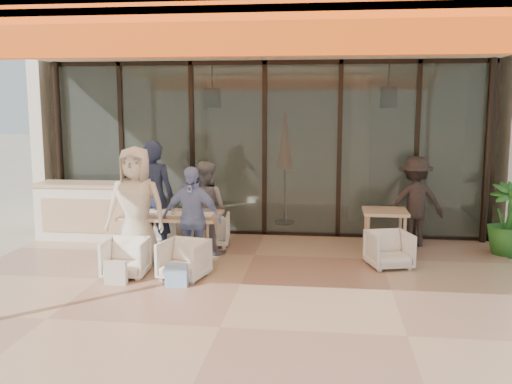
# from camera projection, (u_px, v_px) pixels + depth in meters

# --- Properties ---
(ground) EXTENTS (70.00, 70.00, 0.00)m
(ground) POSITION_uv_depth(u_px,v_px,m) (241.00, 286.00, 7.70)
(ground) COLOR #C6B293
(ground) RESTS_ON ground
(terrace_floor) EXTENTS (8.00, 6.00, 0.01)m
(terrace_floor) POSITION_uv_depth(u_px,v_px,m) (241.00, 286.00, 7.70)
(terrace_floor) COLOR tan
(terrace_floor) RESTS_ON ground
(terrace_structure) EXTENTS (8.00, 6.00, 3.40)m
(terrace_structure) POSITION_uv_depth(u_px,v_px,m) (236.00, 36.00, 6.94)
(terrace_structure) COLOR silver
(terrace_structure) RESTS_ON ground
(glass_storefront) EXTENTS (8.08, 0.10, 3.20)m
(glass_storefront) POSITION_uv_depth(u_px,v_px,m) (265.00, 150.00, 10.39)
(glass_storefront) COLOR #9EADA3
(glass_storefront) RESTS_ON ground
(interior_block) EXTENTS (9.05, 3.62, 3.52)m
(interior_block) POSITION_uv_depth(u_px,v_px,m) (276.00, 113.00, 12.56)
(interior_block) COLOR silver
(interior_block) RESTS_ON ground
(host_counter) EXTENTS (1.85, 0.65, 1.04)m
(host_counter) POSITION_uv_depth(u_px,v_px,m) (90.00, 211.00, 10.24)
(host_counter) COLOR silver
(host_counter) RESTS_ON ground
(dining_table) EXTENTS (1.50, 0.90, 0.93)m
(dining_table) POSITION_uv_depth(u_px,v_px,m) (172.00, 217.00, 8.88)
(dining_table) COLOR #D7B083
(dining_table) RESTS_ON ground
(chair_far_left) EXTENTS (0.60, 0.57, 0.60)m
(chair_far_left) POSITION_uv_depth(u_px,v_px,m) (164.00, 228.00, 9.91)
(chair_far_left) COLOR white
(chair_far_left) RESTS_ON ground
(chair_far_right) EXTENTS (0.68, 0.64, 0.64)m
(chair_far_right) POSITION_uv_depth(u_px,v_px,m) (211.00, 228.00, 9.81)
(chair_far_right) COLOR white
(chair_far_right) RESTS_ON ground
(chair_near_left) EXTENTS (0.62, 0.59, 0.61)m
(chair_near_left) POSITION_uv_depth(u_px,v_px,m) (126.00, 256.00, 8.05)
(chair_near_left) COLOR white
(chair_near_left) RESTS_ON ground
(chair_near_right) EXTENTS (0.71, 0.68, 0.62)m
(chair_near_right) POSITION_uv_depth(u_px,v_px,m) (184.00, 258.00, 7.94)
(chair_near_right) COLOR white
(chair_near_right) RESTS_ON ground
(diner_navy) EXTENTS (0.70, 0.48, 1.85)m
(diner_navy) POSITION_uv_depth(u_px,v_px,m) (154.00, 197.00, 9.32)
(diner_navy) COLOR #1A233B
(diner_navy) RESTS_ON ground
(diner_grey) EXTENTS (0.86, 0.74, 1.52)m
(diner_grey) POSITION_uv_depth(u_px,v_px,m) (204.00, 208.00, 9.25)
(diner_grey) COLOR #5C5C61
(diner_grey) RESTS_ON ground
(diner_cream) EXTENTS (0.90, 0.59, 1.82)m
(diner_cream) POSITION_uv_depth(u_px,v_px,m) (136.00, 208.00, 8.44)
(diner_cream) COLOR beige
(diner_cream) RESTS_ON ground
(diner_periwinkle) EXTENTS (0.94, 0.48, 1.54)m
(diner_periwinkle) POSITION_uv_depth(u_px,v_px,m) (192.00, 218.00, 8.36)
(diner_periwinkle) COLOR #7692C6
(diner_periwinkle) RESTS_ON ground
(tote_bag_cream) EXTENTS (0.30, 0.10, 0.34)m
(tote_bag_cream) POSITION_uv_depth(u_px,v_px,m) (116.00, 274.00, 7.68)
(tote_bag_cream) COLOR silver
(tote_bag_cream) RESTS_ON ground
(tote_bag_blue) EXTENTS (0.30, 0.10, 0.34)m
(tote_bag_blue) POSITION_uv_depth(u_px,v_px,m) (177.00, 276.00, 7.57)
(tote_bag_blue) COLOR #99BFD8
(tote_bag_blue) RESTS_ON ground
(side_table) EXTENTS (0.70, 0.70, 0.74)m
(side_table) POSITION_uv_depth(u_px,v_px,m) (385.00, 217.00, 9.17)
(side_table) COLOR #D7B083
(side_table) RESTS_ON ground
(side_chair) EXTENTS (0.73, 0.71, 0.62)m
(side_chair) POSITION_uv_depth(u_px,v_px,m) (389.00, 248.00, 8.49)
(side_chair) COLOR white
(side_chair) RESTS_ON ground
(standing_woman) EXTENTS (1.08, 0.73, 1.56)m
(standing_woman) POSITION_uv_depth(u_px,v_px,m) (415.00, 202.00, 9.69)
(standing_woman) COLOR black
(standing_woman) RESTS_ON ground
(potted_palm) EXTENTS (0.83, 0.83, 1.18)m
(potted_palm) POSITION_uv_depth(u_px,v_px,m) (508.00, 220.00, 9.17)
(potted_palm) COLOR #1E5919
(potted_palm) RESTS_ON ground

